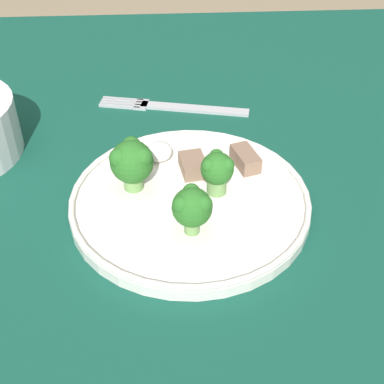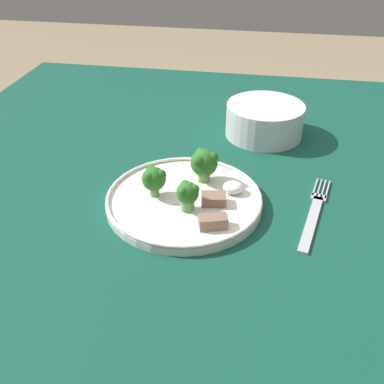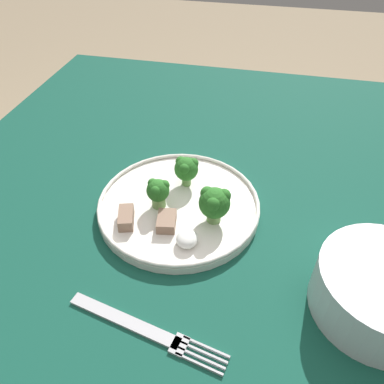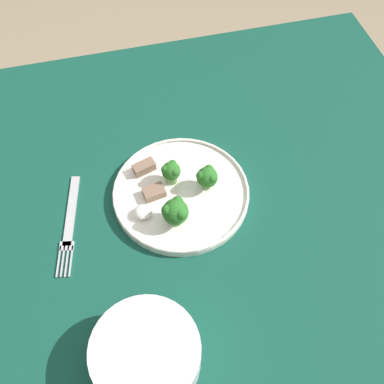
{
  "view_description": "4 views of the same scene",
  "coord_description": "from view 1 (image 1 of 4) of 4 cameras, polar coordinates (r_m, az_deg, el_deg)",
  "views": [
    {
      "loc": [
        -0.41,
        -0.08,
        1.12
      ],
      "look_at": [
        -0.03,
        -0.1,
        0.8
      ],
      "focal_mm": 50.0,
      "sensor_mm": 36.0,
      "label": 1
    },
    {
      "loc": [
        0.11,
        -0.67,
        1.17
      ],
      "look_at": [
        0.01,
        -0.11,
        0.79
      ],
      "focal_mm": 42.0,
      "sensor_mm": 36.0,
      "label": 2
    },
    {
      "loc": [
        0.4,
        0.01,
        1.16
      ],
      "look_at": [
        -0.01,
        -0.08,
        0.79
      ],
      "focal_mm": 35.0,
      "sensor_mm": 36.0,
      "label": 3
    },
    {
      "loc": [
        0.09,
        0.33,
        1.44
      ],
      "look_at": [
        -0.02,
        -0.09,
        0.78
      ],
      "focal_mm": 42.0,
      "sensor_mm": 36.0,
      "label": 4
    }
  ],
  "objects": [
    {
      "name": "table",
      "position": [
        0.63,
        -9.41,
        -9.26
      ],
      "size": [
        1.07,
        1.05,
        0.76
      ],
      "color": "#114738",
      "rests_on": "ground_plane"
    },
    {
      "name": "dinner_plate",
      "position": [
        0.54,
        -0.21,
        -1.05
      ],
      "size": [
        0.24,
        0.24,
        0.02
      ],
      "color": "white",
      "rests_on": "table"
    },
    {
      "name": "fork",
      "position": [
        0.71,
        -1.85,
        9.02
      ],
      "size": [
        0.06,
        0.2,
        0.0
      ],
      "color": "#B2B2B7",
      "rests_on": "table"
    },
    {
      "name": "broccoli_floret_near_rim_left",
      "position": [
        0.49,
        -0.01,
        -1.58
      ],
      "size": [
        0.04,
        0.04,
        0.05
      ],
      "color": "#709E56",
      "rests_on": "dinner_plate"
    },
    {
      "name": "broccoli_floret_center_left",
      "position": [
        0.54,
        2.7,
        2.41
      ],
      "size": [
        0.03,
        0.03,
        0.05
      ],
      "color": "#709E56",
      "rests_on": "dinner_plate"
    },
    {
      "name": "broccoli_floret_back_left",
      "position": [
        0.54,
        -6.45,
        3.27
      ],
      "size": [
        0.05,
        0.04,
        0.06
      ],
      "color": "#709E56",
      "rests_on": "dinner_plate"
    },
    {
      "name": "meat_slice_front_slice",
      "position": [
        0.58,
        0.11,
        2.88
      ],
      "size": [
        0.04,
        0.03,
        0.02
      ],
      "color": "#846651",
      "rests_on": "dinner_plate"
    },
    {
      "name": "meat_slice_middle_slice",
      "position": [
        0.59,
        5.71,
        3.55
      ],
      "size": [
        0.04,
        0.03,
        0.02
      ],
      "color": "#846651",
      "rests_on": "dinner_plate"
    },
    {
      "name": "sauce_dollop",
      "position": [
        0.6,
        -3.52,
        4.36
      ],
      "size": [
        0.03,
        0.03,
        0.02
      ],
      "color": "white",
      "rests_on": "dinner_plate"
    }
  ]
}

